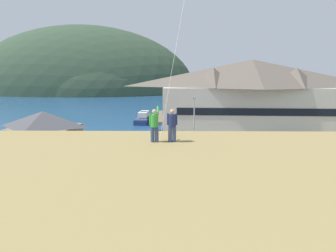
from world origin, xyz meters
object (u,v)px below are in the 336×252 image
Objects in this scene: harbor_lodge at (251,95)px; person_kite_flyer at (154,124)px; storage_shed_waterside at (186,117)px; parked_car_front_row_red at (140,168)px; parked_car_mid_row_near at (267,166)px; parked_car_front_row_end at (37,167)px; wharf_dock at (162,117)px; parked_car_back_row_left at (177,154)px; moored_boat_wharfside at (144,119)px; parked_car_back_row_right at (230,149)px; parked_car_lone_by_shed at (221,173)px; parking_light_pole at (194,120)px; storage_shed_near_lot at (45,132)px; moored_boat_inner_slip at (145,118)px; parked_car_mid_row_far at (319,152)px; moored_boat_outer_mooring at (177,113)px; person_companion at (172,124)px; parked_car_corner_spot at (131,152)px.

harbor_lodge is 16.13× the size of person_kite_flyer.
storage_shed_waterside is 1.35× the size of parked_car_front_row_red.
parked_car_mid_row_near is 1.02× the size of parked_car_front_row_end.
wharf_dock is 3.50× the size of parked_car_back_row_left.
moored_boat_wharfside is at bearing 153.83° from harbor_lodge.
parked_car_back_row_right is at bearing 110.76° from parked_car_mid_row_near.
parked_car_lone_by_shed is 11.30m from parking_light_pole.
storage_shed_near_lot is 14.52m from parked_car_front_row_red.
parked_car_mid_row_near reaches higher than wharf_dock.
storage_shed_near_lot reaches higher than moored_boat_inner_slip.
parked_car_back_row_right is (8.88, -26.62, 0.71)m from wharf_dock.
parked_car_mid_row_near is (12.12, 0.82, 0.00)m from parked_car_front_row_red.
moored_boat_outer_mooring is at bearing 116.18° from parked_car_mid_row_far.
moored_boat_inner_slip is 1.70× the size of parked_car_back_row_right.
person_companion is (0.93, 0.04, -0.02)m from person_kite_flyer.
parked_car_back_row_left is 6.86m from parked_car_lone_by_shed.
parked_car_front_row_red and parked_car_back_row_right have the same top height.
parking_light_pole is at bearing -86.74° from moored_boat_outer_mooring.
parked_car_lone_by_shed is at bearing -79.52° from wharf_dock.
wharf_dock is at bearing 137.83° from harbor_lodge.
person_companion is at bearing -136.55° from parked_car_mid_row_far.
moored_boat_wharfside is 31.78m from parked_car_lone_by_shed.
moored_boat_inner_slip is at bearing 66.88° from storage_shed_near_lot.
moored_boat_outer_mooring is (16.56, 28.95, -2.07)m from storage_shed_near_lot.
storage_shed_waterside is at bearing 85.69° from person_companion.
parked_car_mid_row_near is 8.70m from parked_car_mid_row_far.
moored_boat_outer_mooring is 9.03m from moored_boat_inner_slip.
parking_light_pole is (-9.95, -10.35, -2.32)m from harbor_lodge.
parked_car_back_row_right and parked_car_back_row_left have the same top height.
moored_boat_outer_mooring is 1.43× the size of parked_car_mid_row_far.
parked_car_corner_spot and parked_car_front_row_end have the same top height.
parking_light_pole is (5.77, 9.72, 2.88)m from parked_car_front_row_red.
parked_car_back_row_left is at bearing 52.66° from parked_car_front_row_red.
wharf_dock is 4.59m from moored_boat_inner_slip.
harbor_lodge is at bearing 37.79° from parked_car_front_row_end.
moored_boat_inner_slip is 31.13m from parked_car_front_row_end.
moored_boat_inner_slip is 1.70× the size of parked_car_front_row_red.
person_kite_flyer reaches higher than parked_car_back_row_right.
parked_car_corner_spot is at bearing 103.27° from person_kite_flyer.
harbor_lodge is 6.95× the size of parked_car_back_row_left.
parked_car_corner_spot is 2.50× the size of person_companion.
storage_shed_waterside is at bearing -69.32° from wharf_dock.
moored_boat_outer_mooring reaches higher than parked_car_front_row_red.
person_companion reaches higher than parking_light_pole.
storage_shed_near_lot is 1.95× the size of parked_car_corner_spot.
storage_shed_waterside is 22.05m from parked_car_mid_row_near.
parked_car_lone_by_shed is (9.86, -31.56, 0.34)m from moored_boat_inner_slip.
moored_boat_outer_mooring reaches higher than parked_car_mid_row_near.
storage_shed_waterside is at bearing 170.70° from harbor_lodge.
wharf_dock is 2.09× the size of moored_boat_inner_slip.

